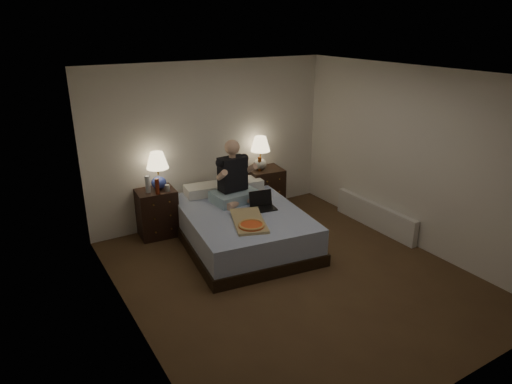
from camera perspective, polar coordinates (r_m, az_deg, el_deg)
floor at (r=5.92m, az=4.60°, el=-10.39°), size 4.00×4.50×0.00m
ceiling at (r=5.10m, az=5.42°, el=14.43°), size 4.00×4.50×0.00m
wall_back at (r=7.23m, az=-5.58°, el=6.21°), size 4.00×0.00×2.50m
wall_front at (r=3.96m, az=24.64°, el=-8.41°), size 4.00×0.00×2.50m
wall_left at (r=4.57m, az=-15.82°, el=-3.33°), size 0.00×4.50×2.50m
wall_right at (r=6.71m, az=18.98°, el=4.01°), size 0.00×4.50×2.50m
bed at (r=6.57m, az=-1.71°, el=-4.42°), size 1.83×2.27×0.52m
nightstand_left at (r=6.98m, az=-12.32°, el=-2.48°), size 0.59×0.54×0.72m
nightstand_right at (r=7.74m, az=1.10°, el=0.38°), size 0.62×0.57×0.72m
lamp_left at (r=6.78m, az=-12.16°, el=2.61°), size 0.37×0.37×0.56m
lamp_right at (r=7.49m, az=0.54°, el=4.87°), size 0.39×0.39×0.56m
water_bottle at (r=6.72m, az=-13.39°, el=0.95°), size 0.07×0.07×0.25m
soda_can at (r=6.72m, az=-11.02°, el=0.48°), size 0.07×0.07×0.10m
beer_bottle_left at (r=6.63m, az=-12.25°, el=0.70°), size 0.06×0.06×0.23m
beer_bottle_right at (r=7.48m, az=0.46°, el=3.53°), size 0.06×0.06×0.23m
person at (r=6.63m, az=-2.72°, el=2.55°), size 0.69×0.56×0.93m
laptop at (r=6.46m, az=0.97°, el=-1.18°), size 0.38×0.33×0.24m
pizza_box at (r=5.90m, az=-0.58°, el=-4.24°), size 0.63×0.85×0.08m
radiator at (r=7.33m, az=14.63°, el=-2.89°), size 0.10×1.60×0.40m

